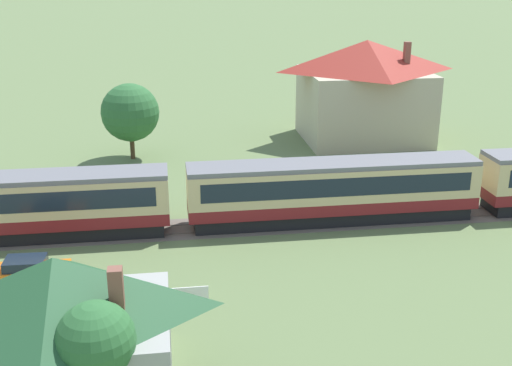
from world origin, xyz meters
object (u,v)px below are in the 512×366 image
(yard_tree_0, at_px, (96,341))
(parked_car_orange, at_px, (28,270))
(station_house_red_roof, at_px, (365,89))
(yard_tree_2, at_px, (130,113))
(passenger_train, at_px, (337,188))
(cottage_dark_green_roof, at_px, (59,320))

(yard_tree_0, bearing_deg, parked_car_orange, 112.03)
(yard_tree_0, bearing_deg, station_house_red_roof, 60.03)
(station_house_red_roof, bearing_deg, yard_tree_0, -119.97)
(station_house_red_roof, xyz_separation_m, yard_tree_2, (-22.34, -3.42, -0.81))
(passenger_train, distance_m, station_house_red_roof, 21.87)
(cottage_dark_green_roof, xyz_separation_m, parked_car_orange, (-3.26, 9.62, -2.38))
(passenger_train, distance_m, parked_car_orange, 20.16)
(yard_tree_2, bearing_deg, parked_car_orange, -102.07)
(passenger_train, relative_size, yard_tree_0, 20.12)
(parked_car_orange, height_order, yard_tree_0, yard_tree_0)
(station_house_red_roof, distance_m, cottage_dark_green_roof, 43.16)
(yard_tree_0, bearing_deg, passenger_train, 52.39)
(station_house_red_roof, xyz_separation_m, cottage_dark_green_roof, (-23.96, -35.84, -2.00))
(passenger_train, xyz_separation_m, yard_tree_2, (-14.28, 16.73, 1.87))
(passenger_train, xyz_separation_m, yard_tree_0, (-14.16, -18.39, 1.25))
(yard_tree_0, xyz_separation_m, yard_tree_2, (-0.11, 35.12, 0.61))
(passenger_train, bearing_deg, yard_tree_0, -127.61)
(yard_tree_0, distance_m, yard_tree_2, 35.13)
(station_house_red_roof, distance_m, parked_car_orange, 38.04)
(parked_car_orange, bearing_deg, yard_tree_2, 79.89)
(station_house_red_roof, xyz_separation_m, parked_car_orange, (-27.21, -26.22, -4.38))
(parked_car_orange, bearing_deg, passenger_train, 19.54)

